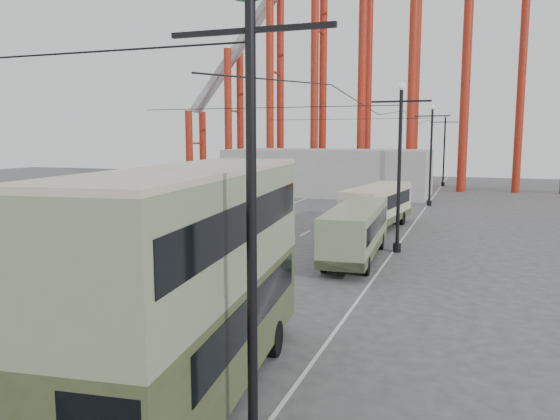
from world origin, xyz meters
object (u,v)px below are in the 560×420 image
at_px(lamp_post_near, 250,55).
at_px(double_decker_bus, 197,272).
at_px(single_decker_cream, 378,205).
at_px(pedestrian, 270,260).
at_px(single_decker_green, 356,230).

relative_size(lamp_post_near, double_decker_bus, 1.00).
height_order(double_decker_bus, single_decker_cream, double_decker_bus).
bearing_deg(single_decker_cream, double_decker_bus, -82.95).
height_order(lamp_post_near, pedestrian, lamp_post_near).
bearing_deg(pedestrian, lamp_post_near, 85.02).
relative_size(lamp_post_near, single_decker_green, 1.09).
xyz_separation_m(single_decker_cream, pedestrian, (-2.05, -15.69, -0.69)).
bearing_deg(double_decker_bus, pedestrian, 94.63).
xyz_separation_m(double_decker_bus, single_decker_cream, (-0.14, 26.37, -1.50)).
xyz_separation_m(lamp_post_near, double_decker_bus, (-2.22, 1.90, -4.67)).
height_order(double_decker_bus, single_decker_green, double_decker_bus).
bearing_deg(lamp_post_near, pedestrian, 109.32).
xyz_separation_m(lamp_post_near, single_decker_green, (-1.81, 18.49, -6.29)).
bearing_deg(lamp_post_near, double_decker_bus, 139.44).
height_order(single_decker_green, single_decker_cream, single_decker_cream).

